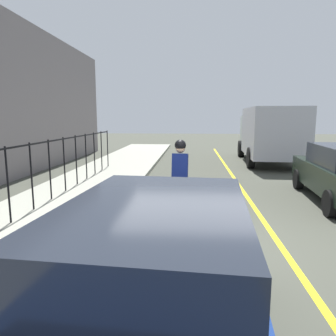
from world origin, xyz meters
TOP-DOWN VIEW (x-y plane):
  - ground_plane at (0.00, 0.00)m, footprint 80.00×80.00m
  - lane_line_centre at (0.00, -1.60)m, footprint 36.00×0.12m
  - sidewalk at (0.00, 3.40)m, footprint 40.00×3.20m
  - iron_fence at (1.00, 3.80)m, footprint 14.53×0.04m
  - cyclist_lead at (1.60, 0.31)m, footprint 1.71×0.38m
  - parked_sedan_rear at (-3.00, 0.37)m, footprint 4.52×2.18m
  - box_truck_background at (10.90, -3.87)m, footprint 6.81×2.78m

SIDE VIEW (x-z plane):
  - ground_plane at x=0.00m, z-range 0.00..0.00m
  - lane_line_centre at x=0.00m, z-range 0.00..0.01m
  - sidewalk at x=0.00m, z-range 0.00..0.15m
  - parked_sedan_rear at x=-3.00m, z-range 0.03..1.61m
  - cyclist_lead at x=1.60m, z-range 0.00..1.82m
  - iron_fence at x=1.00m, z-range 0.42..2.02m
  - box_truck_background at x=10.90m, z-range 0.16..2.94m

